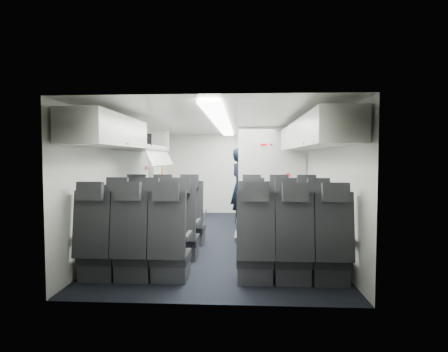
# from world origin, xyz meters

# --- Properties ---
(cabin_shell) EXTENTS (3.41, 6.01, 2.16)m
(cabin_shell) POSITION_xyz_m (0.00, 0.00, 1.12)
(cabin_shell) COLOR black
(cabin_shell) RESTS_ON ground
(seat_row_front) EXTENTS (3.33, 0.56, 1.24)m
(seat_row_front) POSITION_xyz_m (-0.00, -0.53, 0.40)
(seat_row_front) COLOR black
(seat_row_front) RESTS_ON cabin_shell
(seat_row_mid) EXTENTS (3.33, 0.56, 1.24)m
(seat_row_mid) POSITION_xyz_m (-0.00, -1.43, 0.40)
(seat_row_mid) COLOR black
(seat_row_mid) RESTS_ON cabin_shell
(seat_row_rear) EXTENTS (3.33, 0.56, 1.24)m
(seat_row_rear) POSITION_xyz_m (-0.00, -2.33, 0.40)
(seat_row_rear) COLOR black
(seat_row_rear) RESTS_ON cabin_shell
(overhead_bin_left_rear) EXTENTS (0.53, 1.80, 0.40)m
(overhead_bin_left_rear) POSITION_xyz_m (-1.40, -2.00, 1.86)
(overhead_bin_left_rear) COLOR silver
(overhead_bin_left_rear) RESTS_ON cabin_shell
(overhead_bin_left_front_open) EXTENTS (0.64, 1.70, 0.72)m
(overhead_bin_left_front_open) POSITION_xyz_m (-1.44, -0.25, 1.74)
(overhead_bin_left_front_open) COLOR #9E9E93
(overhead_bin_left_front_open) RESTS_ON cabin_shell
(overhead_bin_right_rear) EXTENTS (0.53, 1.80, 0.40)m
(overhead_bin_right_rear) POSITION_xyz_m (1.40, -2.00, 1.86)
(overhead_bin_right_rear) COLOR silver
(overhead_bin_right_rear) RESTS_ON cabin_shell
(overhead_bin_right_front) EXTENTS (0.53, 1.70, 0.40)m
(overhead_bin_right_front) POSITION_xyz_m (1.40, -0.25, 1.86)
(overhead_bin_right_front) COLOR silver
(overhead_bin_right_front) RESTS_ON cabin_shell
(bulkhead_partition) EXTENTS (1.40, 0.15, 2.13)m
(bulkhead_partition) POSITION_xyz_m (0.98, 0.80, 1.08)
(bulkhead_partition) COLOR silver
(bulkhead_partition) RESTS_ON cabin_shell
(galley_unit) EXTENTS (0.85, 0.52, 1.90)m
(galley_unit) POSITION_xyz_m (0.95, 2.72, 0.95)
(galley_unit) COLOR #939399
(galley_unit) RESTS_ON cabin_shell
(boarding_door) EXTENTS (0.12, 1.27, 1.86)m
(boarding_door) POSITION_xyz_m (-1.64, 1.55, 0.95)
(boarding_door) COLOR silver
(boarding_door) RESTS_ON cabin_shell
(flight_attendant) EXTENTS (0.64, 0.75, 1.73)m
(flight_attendant) POSITION_xyz_m (0.32, 1.40, 0.87)
(flight_attendant) COLOR black
(flight_attendant) RESTS_ON ground
(carry_on_bag) EXTENTS (0.44, 0.36, 0.23)m
(carry_on_bag) POSITION_xyz_m (-1.41, -0.49, 1.81)
(carry_on_bag) COLOR black
(carry_on_bag) RESTS_ON overhead_bin_left_front_open
(papers) EXTENTS (0.20, 0.06, 0.14)m
(papers) POSITION_xyz_m (0.51, 1.35, 1.03)
(papers) COLOR white
(papers) RESTS_ON flight_attendant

